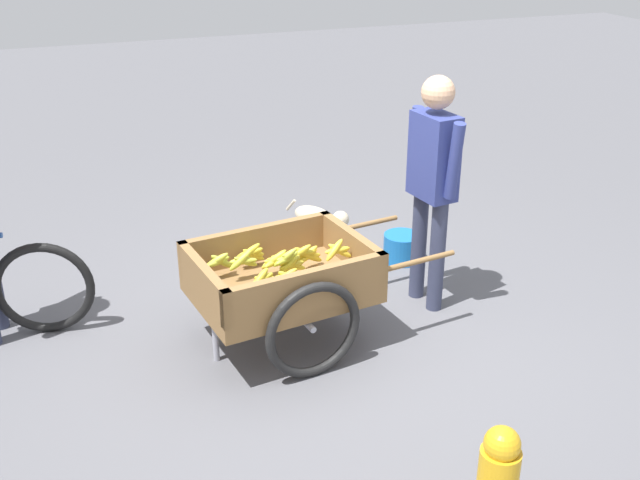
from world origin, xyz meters
The scene contains 5 objects.
ground_plane centered at (0.00, 0.00, 0.00)m, with size 24.00×24.00×0.00m, color #56565B.
fruit_cart centered at (0.37, -0.17, 0.44)m, with size 1.74×1.02×0.73m.
vendor_person centered at (-0.76, -0.32, 1.00)m, with size 0.24×0.56×1.66m.
dog centered at (-0.36, -1.45, 0.27)m, with size 0.38×0.61×0.40m.
plastic_bucket centered at (-0.91, -1.00, 0.11)m, with size 0.30×0.30×0.23m, color #1966B2.
Camera 1 is at (1.67, 3.95, 2.71)m, focal length 42.57 mm.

